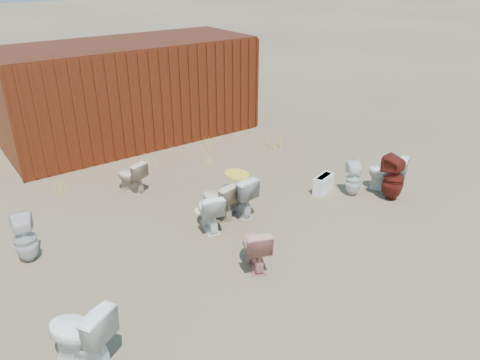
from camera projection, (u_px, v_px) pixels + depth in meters
ground at (260, 220)px, 8.24m from camera, size 100.00×100.00×0.00m
shipping_container at (131, 91)px, 11.53m from camera, size 6.00×2.40×2.40m
toilet_front_a at (79, 334)px, 5.18m from camera, size 0.80×0.93×0.82m
toilet_front_pink at (255, 247)px, 6.87m from camera, size 0.61×0.76×0.68m
toilet_front_c at (209, 210)px, 7.84m from camera, size 0.56×0.76×0.69m
toilet_front_maroon at (394, 178)px, 8.77m from camera, size 0.42×0.43×0.87m
toilet_front_e at (387, 173)px, 9.17m from camera, size 0.70×0.81×0.72m
toilet_back_a at (25, 239)px, 6.98m from camera, size 0.40×0.40×0.76m
toilet_back_beige_left at (131, 176)px, 9.12m from camera, size 0.56×0.73×0.65m
toilet_back_beige_right at (218, 200)px, 8.17m from camera, size 0.51×0.74×0.70m
toilet_back_yellowlid at (237, 195)px, 8.28m from camera, size 0.49×0.79×0.77m
toilet_back_e at (354, 179)px, 8.98m from camera, size 0.42×0.42×0.67m
yellow_lid at (237, 174)px, 8.11m from camera, size 0.39×0.49×0.02m
loose_tank at (323, 184)px, 9.16m from camera, size 0.54×0.34×0.35m
loose_lid_near at (225, 197)px, 9.00m from camera, size 0.43×0.53×0.02m
loose_lid_far at (207, 211)px, 8.49m from camera, size 0.57×0.59×0.02m
weed_clump_a at (59, 185)px, 9.12m from camera, size 0.36×0.36×0.33m
weed_clump_b at (210, 159)px, 10.43m from camera, size 0.32×0.32×0.25m
weed_clump_c at (275, 140)px, 11.36m from camera, size 0.36×0.36×0.36m
weed_clump_d at (147, 160)px, 10.39m from camera, size 0.30×0.30×0.23m
weed_clump_e at (204, 143)px, 11.29m from camera, size 0.34×0.34×0.27m
weed_clump_f at (353, 160)px, 10.35m from camera, size 0.28×0.28×0.25m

